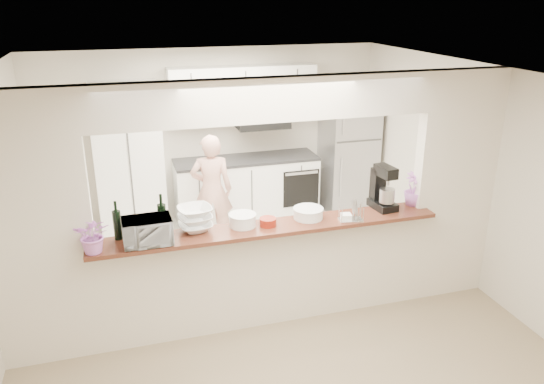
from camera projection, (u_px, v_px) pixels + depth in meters
name	position (u px, v px, depth m)	size (l,w,h in m)	color
floor	(269.00, 320.00, 5.51)	(6.00, 6.00, 0.00)	#9F886B
tile_overlay	(235.00, 254.00, 6.91)	(5.00, 2.90, 0.01)	silver
partition	(268.00, 186.00, 5.00)	(5.00, 0.15, 2.50)	silver
bar_counter	(269.00, 271.00, 5.31)	(3.40, 0.38, 1.09)	silver
kitchen_cabinets	(203.00, 159.00, 7.57)	(3.15, 0.62, 2.25)	white
refrigerator	(348.00, 156.00, 8.15)	(0.75, 0.70, 1.70)	#9E9EA3
flower_left	(93.00, 235.00, 4.51)	(0.30, 0.26, 0.33)	pink
wine_bottle_a	(117.00, 224.00, 4.77)	(0.07, 0.07, 0.37)	black
wine_bottle_b	(162.00, 218.00, 4.88)	(0.08, 0.08, 0.39)	black
toaster_oven	(147.00, 231.00, 4.70)	(0.43, 0.29, 0.24)	#B7B8BD
serving_bowls	(195.00, 219.00, 4.95)	(0.32, 0.32, 0.23)	white
plate_stack_a	(243.00, 220.00, 5.07)	(0.26, 0.26, 0.12)	white
plate_stack_b	(308.00, 213.00, 5.26)	(0.30, 0.30, 0.11)	white
red_bowl	(268.00, 222.00, 5.09)	(0.16, 0.16, 0.08)	maroon
tan_bowl	(305.00, 213.00, 5.30)	(0.13, 0.13, 0.06)	tan
utensil_caddy	(351.00, 212.00, 5.18)	(0.25, 0.17, 0.22)	silver
stand_mixer	(383.00, 189.00, 5.46)	(0.23, 0.34, 0.46)	black
flower_right	(414.00, 189.00, 5.55)	(0.20, 0.20, 0.36)	#B865BC
person	(212.00, 191.00, 6.98)	(0.55, 0.36, 1.50)	#DFA291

